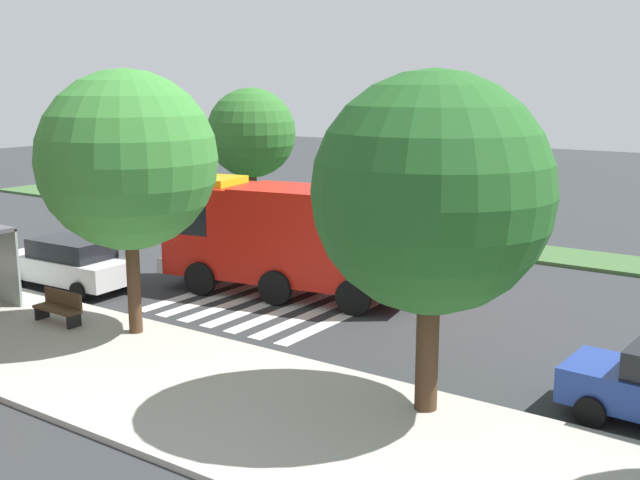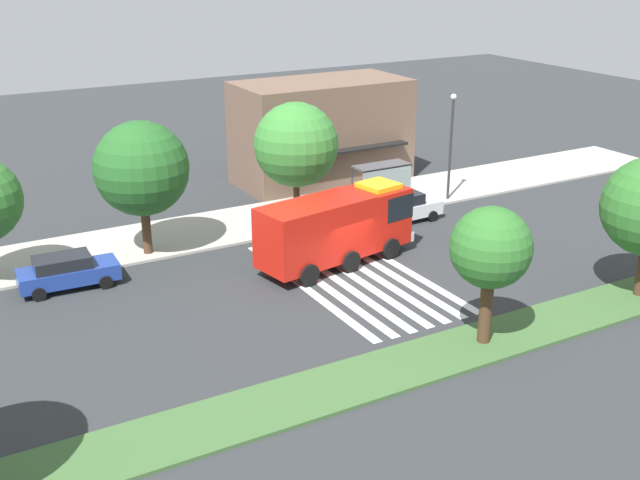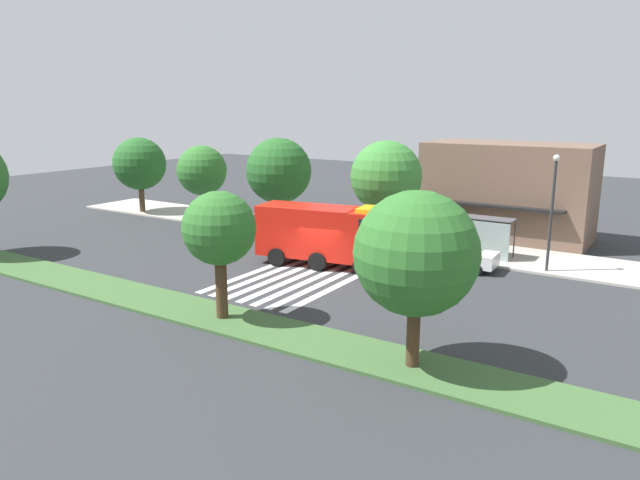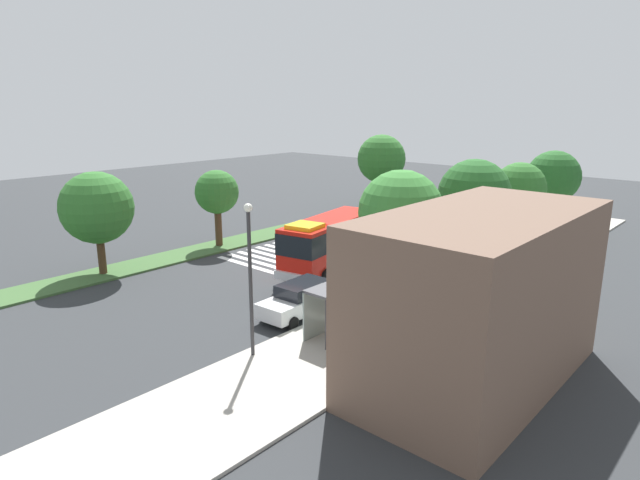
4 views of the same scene
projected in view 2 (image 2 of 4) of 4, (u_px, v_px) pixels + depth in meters
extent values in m
plane|color=#2D3033|center=(361.00, 276.00, 38.49)|extent=(120.00, 120.00, 0.00)
cube|color=#ADA89E|center=(273.00, 218.00, 46.35)|extent=(60.00, 5.71, 0.14)
cube|color=#3D6033|center=(471.00, 346.00, 31.67)|extent=(60.00, 3.00, 0.14)
cube|color=silver|center=(306.00, 289.00, 37.08)|extent=(0.45, 12.32, 0.01)
cube|color=silver|center=(323.00, 285.00, 37.50)|extent=(0.45, 12.32, 0.01)
cube|color=silver|center=(339.00, 281.00, 37.91)|extent=(0.45, 12.32, 0.01)
cube|color=silver|center=(355.00, 277.00, 38.33)|extent=(0.45, 12.32, 0.01)
cube|color=silver|center=(370.00, 274.00, 38.74)|extent=(0.45, 12.32, 0.01)
cube|color=silver|center=(385.00, 270.00, 39.15)|extent=(0.45, 12.32, 0.01)
cube|color=silver|center=(400.00, 267.00, 39.57)|extent=(0.45, 12.32, 0.01)
cube|color=red|center=(378.00, 214.00, 40.98)|extent=(2.92, 2.94, 2.95)
cube|color=red|center=(316.00, 232.00, 38.47)|extent=(6.23, 3.53, 3.00)
cube|color=black|center=(383.00, 202.00, 40.99)|extent=(2.23, 2.85, 1.30)
cube|color=silver|center=(396.00, 231.00, 42.22)|extent=(0.68, 2.55, 0.50)
cube|color=yellow|center=(379.00, 185.00, 40.41)|extent=(2.05, 2.06, 0.24)
cylinder|color=black|center=(357.00, 235.00, 42.27)|extent=(1.14, 0.49, 1.10)
cylinder|color=black|center=(391.00, 249.00, 40.44)|extent=(1.14, 0.49, 1.10)
cylinder|color=black|center=(277.00, 259.00, 39.05)|extent=(1.14, 0.49, 1.10)
cylinder|color=black|center=(309.00, 275.00, 37.22)|extent=(1.14, 0.49, 1.10)
cylinder|color=black|center=(318.00, 247.00, 40.62)|extent=(1.14, 0.49, 1.10)
cylinder|color=black|center=(351.00, 262.00, 38.79)|extent=(1.14, 0.49, 1.10)
cube|color=navy|center=(69.00, 274.00, 36.96)|extent=(4.67, 2.00, 0.75)
cube|color=black|center=(62.00, 262.00, 36.63)|extent=(2.64, 1.69, 0.57)
cylinder|color=black|center=(98.00, 269.00, 38.47)|extent=(0.65, 0.25, 0.64)
cylinder|color=black|center=(106.00, 282.00, 36.99)|extent=(0.65, 0.25, 0.64)
cylinder|color=black|center=(33.00, 280.00, 37.20)|extent=(0.65, 0.25, 0.64)
cylinder|color=black|center=(39.00, 294.00, 35.72)|extent=(0.65, 0.25, 0.64)
cube|color=silver|center=(401.00, 210.00, 45.75)|extent=(4.88, 2.10, 0.78)
cube|color=black|center=(399.00, 199.00, 45.38)|extent=(2.76, 1.77, 0.62)
cylinder|color=black|center=(412.00, 207.00, 47.42)|extent=(0.65, 0.25, 0.64)
cylinder|color=black|center=(432.00, 216.00, 45.94)|extent=(0.65, 0.25, 0.64)
cylinder|color=black|center=(370.00, 217.00, 45.84)|extent=(0.65, 0.25, 0.64)
cylinder|color=black|center=(389.00, 226.00, 44.36)|extent=(0.65, 0.25, 0.64)
cube|color=#4C4C51|center=(382.00, 165.00, 48.01)|extent=(3.50, 1.40, 0.12)
cube|color=#8C9E99|center=(387.00, 187.00, 47.90)|extent=(3.50, 0.08, 2.40)
cylinder|color=#333338|center=(352.00, 186.00, 48.19)|extent=(0.08, 0.08, 2.40)
cylinder|color=#333338|center=(398.00, 178.00, 49.75)|extent=(0.08, 0.08, 2.40)
cube|color=#4C3823|center=(327.00, 208.00, 46.65)|extent=(1.60, 0.50, 0.08)
cube|color=#4C3823|center=(329.00, 204.00, 46.38)|extent=(1.60, 0.06, 0.45)
cube|color=black|center=(317.00, 213.00, 46.40)|extent=(0.08, 0.45, 0.37)
cube|color=black|center=(338.00, 209.00, 47.06)|extent=(0.08, 0.45, 0.37)
cylinder|color=#2D2D30|center=(450.00, 150.00, 48.52)|extent=(0.16, 0.16, 6.28)
sphere|color=white|center=(454.00, 97.00, 47.34)|extent=(0.36, 0.36, 0.36)
cube|color=brown|center=(321.00, 131.00, 52.82)|extent=(11.46, 5.73, 6.81)
cube|color=black|center=(346.00, 151.00, 50.38)|extent=(9.17, 0.80, 0.16)
cylinder|color=#47301E|center=(146.00, 227.00, 40.53)|extent=(0.47, 0.47, 2.86)
sphere|color=#235B23|center=(141.00, 168.00, 39.42)|extent=(4.83, 4.83, 4.83)
cylinder|color=#47301E|center=(297.00, 199.00, 44.55)|extent=(0.36, 0.36, 3.05)
sphere|color=#387F33|center=(296.00, 145.00, 43.42)|extent=(4.72, 4.72, 4.72)
cylinder|color=#47301E|center=(486.00, 308.00, 31.41)|extent=(0.53, 0.53, 2.96)
sphere|color=#2D6B28|center=(491.00, 247.00, 30.48)|extent=(3.26, 3.26, 3.26)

